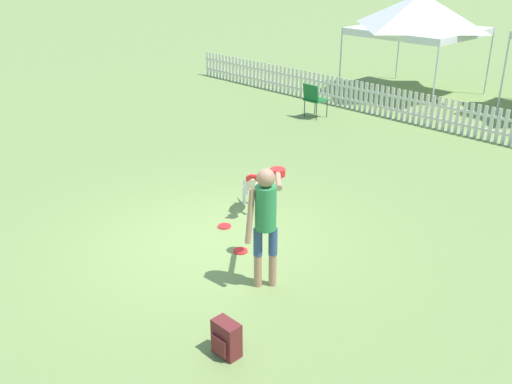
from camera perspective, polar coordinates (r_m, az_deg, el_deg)
The scene contains 9 objects.
ground_plane at distance 8.94m, azimuth -4.49°, elevation -5.07°, with size 240.00×240.00×0.00m, color olive.
handler_person at distance 7.39m, azimuth 1.02°, elevation -2.08°, with size 0.71×1.05×1.70m.
leaping_dog at distance 9.72m, azimuth -0.57°, elevation 0.84°, with size 0.86×0.73×0.86m.
frisbee_near_handler at distance 9.40m, azimuth -3.17°, elevation -3.43°, with size 0.21×0.21×0.02m.
frisbee_near_dog at distance 8.66m, azimuth -1.56°, elevation -5.91°, with size 0.21×0.21×0.02m.
backpack_on_grass at distance 6.60m, azimuth -3.01°, elevation -14.44°, with size 0.33×0.23×0.43m.
picket_fence at distance 14.76m, azimuth 19.79°, elevation 7.01°, with size 19.23×0.04×0.82m.
folding_chair_blue_left at distance 15.30m, azimuth 5.80°, elevation 9.38°, with size 0.51×0.53×0.92m.
canopy_tent_secondary at distance 18.13m, azimuth 16.07°, elevation 16.75°, with size 3.22×3.22×2.98m.
Camera 1 is at (6.07, -4.97, 4.27)m, focal length 40.00 mm.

